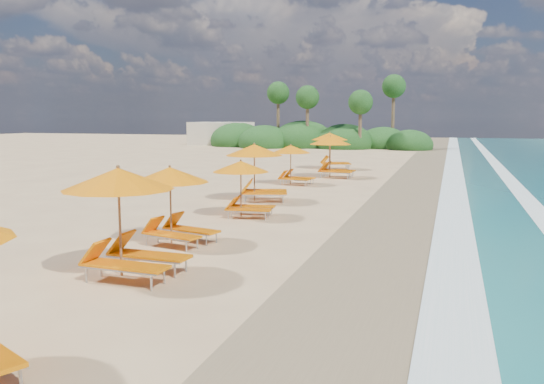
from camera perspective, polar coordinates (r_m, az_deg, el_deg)
The scene contains 12 objects.
ground at distance 17.85m, azimuth 0.00°, elevation -3.82°, with size 160.00×160.00×0.00m, color tan.
wet_sand at distance 17.08m, azimuth 12.93°, elevation -4.53°, with size 4.00×160.00×0.01m, color #84714E.
surf_foam at distance 17.08m, azimuth 22.02°, elevation -4.83°, with size 4.00×160.00×0.01m.
station_3 at distance 12.84m, azimuth -14.51°, elevation -2.24°, with size 2.76×2.56×2.51m.
station_4 at distance 15.91m, azimuth -9.81°, elevation -0.80°, with size 2.73×2.63×2.22m.
station_5 at distance 19.95m, azimuth -2.74°, elevation 0.75°, with size 2.39×2.26×2.06m.
station_6 at distance 23.66m, azimuth -1.34°, elevation 2.41°, with size 3.11×3.03×2.46m.
station_7 at distance 29.39m, azimuth 2.20°, elevation 3.07°, with size 2.42×2.28×2.12m.
station_8 at distance 32.94m, azimuth 6.25°, elevation 3.88°, with size 2.71×2.52×2.47m.
station_9 at distance 38.13m, azimuth 6.15°, elevation 4.44°, with size 3.19×3.11×2.52m.
treeline at distance 64.06m, azimuth 3.98°, elevation 5.42°, with size 25.80×8.80×9.74m.
beach_building at distance 70.22m, azimuth -5.18°, elevation 5.94°, with size 7.00×5.00×2.80m, color beige.
Camera 1 is at (5.34, -16.65, 3.58)m, focal length 37.07 mm.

